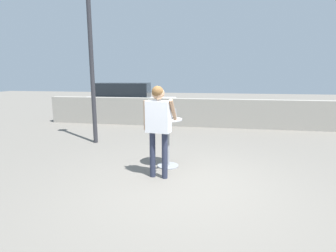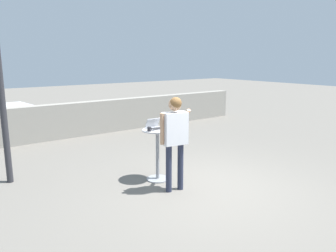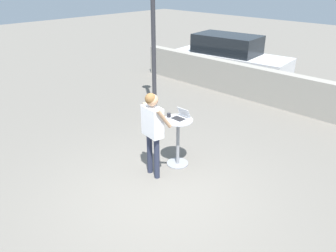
# 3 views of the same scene
# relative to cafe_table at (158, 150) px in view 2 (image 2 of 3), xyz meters

# --- Properties ---
(ground_plane) EXTENTS (50.00, 50.00, 0.00)m
(ground_plane) POSITION_rel_cafe_table_xyz_m (0.49, -0.97, -0.62)
(ground_plane) COLOR slate
(pavement_kerb) EXTENTS (12.33, 0.35, 1.07)m
(pavement_kerb) POSITION_rel_cafe_table_xyz_m (0.49, 4.64, -0.09)
(pavement_kerb) COLOR gray
(pavement_kerb) RESTS_ON ground_plane
(cafe_table) EXTENTS (0.60, 0.60, 1.04)m
(cafe_table) POSITION_rel_cafe_table_xyz_m (0.00, 0.00, 0.00)
(cafe_table) COLOR gray
(cafe_table) RESTS_ON ground_plane
(laptop) EXTENTS (0.31, 0.34, 0.20)m
(laptop) POSITION_rel_cafe_table_xyz_m (0.00, 0.06, 0.46)
(laptop) COLOR #B7BABF
(laptop) RESTS_ON cafe_table
(coffee_mug) EXTENTS (0.11, 0.08, 0.08)m
(coffee_mug) POSITION_rel_cafe_table_xyz_m (-0.22, -0.05, 0.46)
(coffee_mug) COLOR #232328
(coffee_mug) RESTS_ON cafe_table
(standing_person) EXTENTS (0.62, 0.36, 1.76)m
(standing_person) POSITION_rel_cafe_table_xyz_m (-0.07, -0.65, 0.51)
(standing_person) COLOR #282D42
(standing_person) RESTS_ON ground_plane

